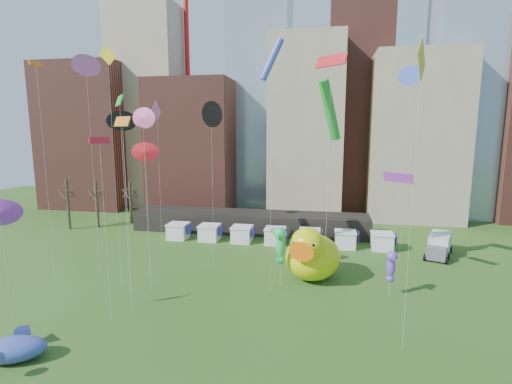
% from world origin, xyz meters
% --- Properties ---
extents(skyline, '(101.00, 23.00, 68.00)m').
position_xyz_m(skyline, '(2.25, 61.06, 21.44)').
color(skyline, brown).
rests_on(skyline, ground).
extents(pavilion, '(38.00, 6.00, 3.20)m').
position_xyz_m(pavilion, '(-4.00, 42.00, 1.60)').
color(pavilion, black).
rests_on(pavilion, ground).
extents(vendor_tents, '(33.24, 2.80, 2.40)m').
position_xyz_m(vendor_tents, '(1.02, 36.00, 1.11)').
color(vendor_tents, white).
rests_on(vendor_tents, ground).
extents(bare_trees, '(8.44, 6.44, 8.50)m').
position_xyz_m(bare_trees, '(-30.17, 40.54, 4.01)').
color(bare_trees, '#382B21').
rests_on(bare_trees, ground).
extents(big_duck, '(7.61, 8.98, 6.39)m').
position_xyz_m(big_duck, '(6.76, 23.25, 2.93)').
color(big_duck, '#D8E00B').
rests_on(big_duck, ground).
extents(small_duck, '(3.42, 3.96, 2.80)m').
position_xyz_m(small_duck, '(8.09, 24.98, 1.28)').
color(small_duck, white).
rests_on(small_duck, ground).
extents(seahorse_green, '(1.63, 1.89, 6.50)m').
position_xyz_m(seahorse_green, '(3.57, 20.87, 4.83)').
color(seahorse_green, silver).
rests_on(seahorse_green, ground).
extents(seahorse_purple, '(1.25, 1.49, 4.76)m').
position_xyz_m(seahorse_purple, '(14.71, 20.37, 3.40)').
color(seahorse_purple, silver).
rests_on(seahorse_purple, ground).
extents(whale_inflatable, '(5.21, 5.79, 2.04)m').
position_xyz_m(whale_inflatable, '(-13.93, 4.16, 0.94)').
color(whale_inflatable, '#543EA9').
rests_on(whale_inflatable, ground).
extents(box_truck, '(4.61, 7.04, 2.82)m').
position_xyz_m(box_truck, '(23.13, 34.77, 1.45)').
color(box_truck, silver).
rests_on(box_truck, ground).
extents(kite_0, '(1.17, 1.57, 16.00)m').
position_xyz_m(kite_0, '(-10.11, 10.66, 15.44)').
color(kite_0, silver).
rests_on(kite_0, ground).
extents(kite_1, '(2.01, 0.92, 18.72)m').
position_xyz_m(kite_1, '(-9.60, 17.36, 17.66)').
color(kite_1, silver).
rests_on(kite_1, ground).
extents(kite_2, '(1.13, 2.99, 19.81)m').
position_xyz_m(kite_2, '(-5.16, 25.46, 18.29)').
color(kite_2, silver).
rests_on(kite_2, ground).
extents(kite_3, '(2.11, 2.59, 19.46)m').
position_xyz_m(kite_3, '(-9.25, 12.60, 18.87)').
color(kite_3, silver).
rests_on(kite_3, ground).
extents(kite_4, '(1.13, 2.80, 22.77)m').
position_xyz_m(kite_4, '(14.17, 10.53, 20.85)').
color(kite_4, silver).
rests_on(kite_4, ground).
extents(kite_5, '(1.75, 1.83, 23.97)m').
position_xyz_m(kite_5, '(17.54, 31.34, 22.79)').
color(kite_5, silver).
rests_on(kite_5, ground).
extents(kite_6, '(0.47, 1.76, 23.56)m').
position_xyz_m(kite_6, '(-21.71, 18.47, 22.70)').
color(kite_6, silver).
rests_on(kite_6, ground).
extents(kite_7, '(1.96, 1.38, 11.11)m').
position_xyz_m(kite_7, '(-17.47, 7.83, 10.02)').
color(kite_7, silver).
rests_on(kite_7, ground).
extents(kite_8, '(3.14, 2.77, 23.77)m').
position_xyz_m(kite_8, '(8.24, 21.66, 23.08)').
color(kite_8, silver).
rests_on(kite_8, ground).
extents(kite_9, '(0.04, 2.62, 20.36)m').
position_xyz_m(kite_9, '(-14.34, 30.93, 18.61)').
color(kite_9, silver).
rests_on(kite_9, ground).
extents(kite_10, '(2.21, 1.40, 18.76)m').
position_xyz_m(kite_10, '(-16.04, 24.89, 17.55)').
color(kite_10, silver).
rests_on(kite_10, ground).
extents(kite_11, '(2.90, 3.78, 21.80)m').
position_xyz_m(kite_11, '(8.24, 24.01, 18.59)').
color(kite_11, silver).
rests_on(kite_11, ground).
extents(kite_12, '(1.88, 0.08, 24.64)m').
position_xyz_m(kite_12, '(-13.17, 17.79, 22.46)').
color(kite_12, silver).
rests_on(kite_12, ground).
extents(kite_13, '(2.39, 1.04, 25.01)m').
position_xyz_m(kite_13, '(2.76, 19.09, 23.01)').
color(kite_13, silver).
rests_on(kite_13, ground).
extents(kite_14, '(2.81, 2.29, 17.85)m').
position_xyz_m(kite_14, '(-11.57, 16.99, 17.26)').
color(kite_14, silver).
rests_on(kite_14, ground).
extents(kite_15, '(2.88, 2.74, 12.14)m').
position_xyz_m(kite_15, '(15.51, 24.12, 11.57)').
color(kite_15, silver).
rests_on(kite_15, ground).
extents(kite_16, '(2.04, 0.59, 15.21)m').
position_xyz_m(kite_16, '(-11.40, 21.10, 14.17)').
color(kite_16, silver).
rests_on(kite_16, ground).
extents(kite_17, '(1.27, 2.22, 24.66)m').
position_xyz_m(kite_17, '(-18.13, 21.60, 23.45)').
color(kite_17, silver).
rests_on(kite_17, ground).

